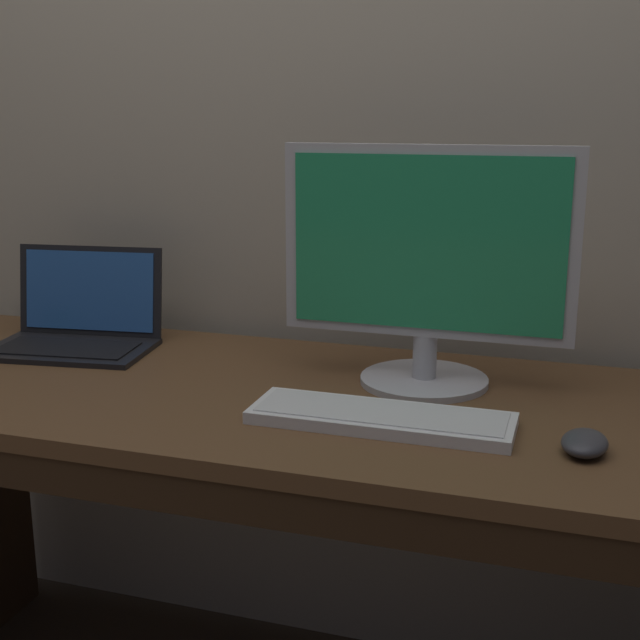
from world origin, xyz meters
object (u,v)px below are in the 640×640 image
(wired_keyboard, at_px, (381,418))
(external_monitor, at_px, (427,266))
(laptop_black, at_px, (77,326))
(computer_mouse, at_px, (585,443))

(wired_keyboard, bearing_deg, external_monitor, 83.06)
(laptop_black, height_order, computer_mouse, laptop_black)
(wired_keyboard, distance_m, computer_mouse, 0.32)
(laptop_black, height_order, external_monitor, external_monitor)
(laptop_black, distance_m, external_monitor, 0.79)
(wired_keyboard, bearing_deg, laptop_black, 161.02)
(laptop_black, relative_size, external_monitor, 0.68)
(laptop_black, height_order, wired_keyboard, laptop_black)
(laptop_black, relative_size, computer_mouse, 3.68)
(laptop_black, xyz_separation_m, external_monitor, (0.77, -0.03, 0.18))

